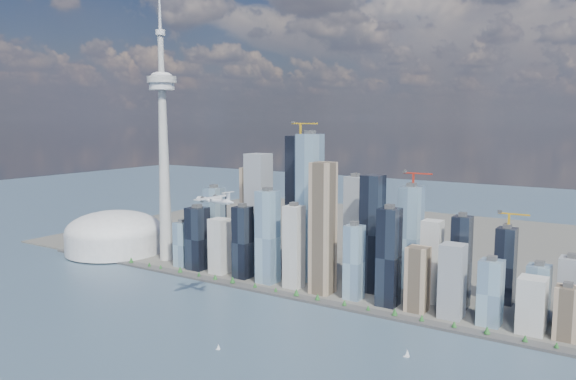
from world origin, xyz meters
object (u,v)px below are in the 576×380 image
Objects in this scene: airplane at (214,200)px; sailboat_west at (218,348)px; dome_stadium at (115,234)px; needle_tower at (163,142)px; sailboat_east at (407,354)px.

sailboat_west is at bearing -45.00° from airplane.
dome_stadium is 24.33× the size of sailboat_west.
needle_tower is at bearing 123.82° from sailboat_west.
airplane is at bearing 176.58° from sailboat_east.
needle_tower is 51.75× the size of sailboat_east.
dome_stadium is at bearing 160.75° from airplane.
needle_tower is 351.08m from airplane.
sailboat_east is at bearing 6.78° from airplane.
dome_stadium reaches higher than sailboat_west.
sailboat_west is at bearing -28.06° from dome_stadium.
dome_stadium is 728.26m from sailboat_east.
dome_stadium is (-140.00, -10.00, -196.40)m from needle_tower.
sailboat_west is (505.74, -269.57, -36.80)m from dome_stadium.
airplane is at bearing -22.89° from dome_stadium.
airplane is 8.76× the size of sailboat_west.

